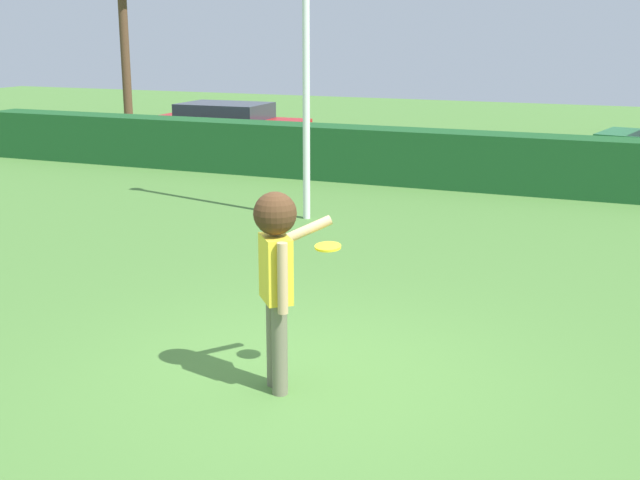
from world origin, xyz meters
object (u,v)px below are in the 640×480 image
Objects in this scene: frisbee at (328,247)px; parked_car_red at (225,125)px; lamppost at (306,26)px; person at (277,262)px.

parked_car_red is (-7.92, 12.46, -0.58)m from frisbee.
lamppost reaches higher than frisbee.
parked_car_red is (-7.59, 12.84, -0.50)m from person.
frisbee is 14.77m from parked_car_red.
frisbee is 0.04× the size of lamppost.
person is 7.57× the size of frisbee.
parked_car_red is (-5.09, 6.42, -2.49)m from lamppost.
frisbee is at bearing -57.57° from parked_car_red.
person is at bearing -68.68° from lamppost.
parked_car_red is at bearing 122.43° from frisbee.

